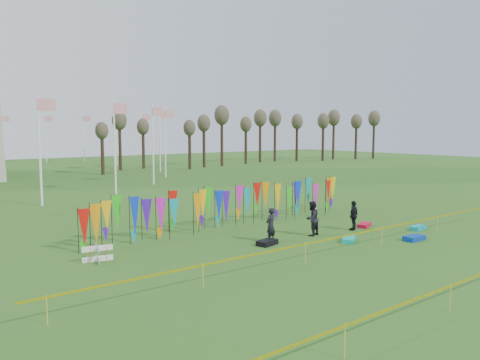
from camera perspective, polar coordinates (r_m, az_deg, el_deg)
ground at (r=21.89m, az=9.67°, el=-8.50°), size 160.00×160.00×0.00m
banner_row at (r=26.79m, az=-0.51°, el=-2.77°), size 18.64×0.64×2.23m
caution_tape_near at (r=20.85m, az=11.42°, el=-7.07°), size 26.00×0.02×0.90m
tree_line at (r=75.31m, az=2.06°, el=6.66°), size 53.92×1.92×7.84m
box_kite at (r=20.64m, az=-16.97°, el=-8.57°), size 0.64×0.64×0.71m
person_left at (r=23.09m, az=3.75°, el=-5.49°), size 0.72×0.61×1.70m
person_mid at (r=24.67m, az=8.75°, el=-4.66°), size 0.98×0.72×1.81m
person_right at (r=26.47m, az=13.68°, el=-4.22°), size 1.08×0.81×1.64m
kite_bag_turquoise at (r=23.86m, az=13.11°, el=-7.07°), size 1.23×1.09×0.22m
kite_bag_blue at (r=25.08m, az=20.48°, el=-6.64°), size 1.15×0.61×0.24m
kite_bag_red at (r=27.63m, az=14.92°, el=-5.33°), size 1.23×0.90×0.20m
kite_bag_black at (r=22.65m, az=3.33°, el=-7.61°), size 1.15×0.83×0.24m
kite_bag_teal at (r=27.79m, az=20.88°, el=-5.46°), size 1.13×0.64×0.21m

